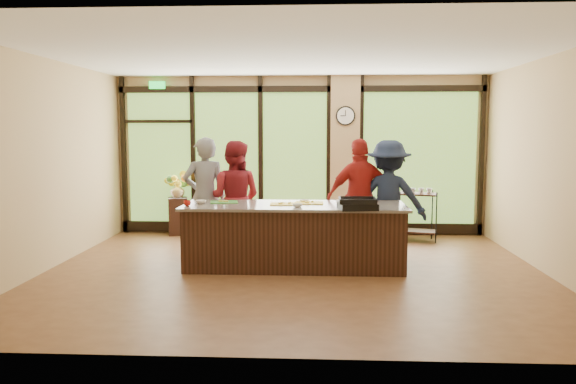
# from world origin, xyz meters

# --- Properties ---
(floor) EXTENTS (7.00, 7.00, 0.00)m
(floor) POSITION_xyz_m (0.00, 0.00, 0.00)
(floor) COLOR brown
(floor) RESTS_ON ground
(ceiling) EXTENTS (7.00, 7.00, 0.00)m
(ceiling) POSITION_xyz_m (0.00, 0.00, 3.00)
(ceiling) COLOR white
(ceiling) RESTS_ON back_wall
(back_wall) EXTENTS (7.00, 0.00, 7.00)m
(back_wall) POSITION_xyz_m (0.00, 3.00, 1.50)
(back_wall) COLOR tan
(back_wall) RESTS_ON floor
(left_wall) EXTENTS (0.00, 6.00, 6.00)m
(left_wall) POSITION_xyz_m (-3.50, 0.00, 1.50)
(left_wall) COLOR tan
(left_wall) RESTS_ON floor
(right_wall) EXTENTS (0.00, 6.00, 6.00)m
(right_wall) POSITION_xyz_m (3.50, 0.00, 1.50)
(right_wall) COLOR tan
(right_wall) RESTS_ON floor
(window_wall) EXTENTS (6.90, 0.12, 3.00)m
(window_wall) POSITION_xyz_m (0.16, 2.95, 1.39)
(window_wall) COLOR tan
(window_wall) RESTS_ON floor
(island_base) EXTENTS (3.10, 1.00, 0.88)m
(island_base) POSITION_xyz_m (0.00, 0.30, 0.44)
(island_base) COLOR #321910
(island_base) RESTS_ON floor
(countertop) EXTENTS (3.20, 1.10, 0.04)m
(countertop) POSITION_xyz_m (0.00, 0.30, 0.90)
(countertop) COLOR gray
(countertop) RESTS_ON island_base
(wall_clock) EXTENTS (0.36, 0.04, 0.36)m
(wall_clock) POSITION_xyz_m (0.85, 2.87, 2.25)
(wall_clock) COLOR black
(wall_clock) RESTS_ON window_wall
(cook_left) EXTENTS (0.79, 0.65, 1.88)m
(cook_left) POSITION_xyz_m (-1.45, 1.04, 0.94)
(cook_left) COLOR slate
(cook_left) RESTS_ON floor
(cook_midleft) EXTENTS (1.00, 0.84, 1.82)m
(cook_midleft) POSITION_xyz_m (-0.99, 1.08, 0.91)
(cook_midleft) COLOR maroon
(cook_midleft) RESTS_ON floor
(cook_midright) EXTENTS (1.16, 0.70, 1.86)m
(cook_midright) POSITION_xyz_m (1.01, 1.09, 0.93)
(cook_midright) COLOR maroon
(cook_midright) RESTS_ON floor
(cook_right) EXTENTS (1.28, 0.86, 1.83)m
(cook_right) POSITION_xyz_m (1.45, 1.12, 0.92)
(cook_right) COLOR #171F33
(cook_right) RESTS_ON floor
(roasting_pan) EXTENTS (0.55, 0.46, 0.09)m
(roasting_pan) POSITION_xyz_m (0.87, -0.17, 0.96)
(roasting_pan) COLOR black
(roasting_pan) RESTS_ON countertop
(mixing_bowl) EXTENTS (0.41, 0.41, 0.08)m
(mixing_bowl) POSITION_xyz_m (0.75, 0.08, 0.96)
(mixing_bowl) COLOR silver
(mixing_bowl) RESTS_ON countertop
(cutting_board_left) EXTENTS (0.45, 0.37, 0.01)m
(cutting_board_left) POSITION_xyz_m (-1.05, 0.47, 0.93)
(cutting_board_left) COLOR #3B8931
(cutting_board_left) RESTS_ON countertop
(cutting_board_center) EXTENTS (0.40, 0.30, 0.01)m
(cutting_board_center) POSITION_xyz_m (-0.16, 0.30, 0.93)
(cutting_board_center) COLOR yellow
(cutting_board_center) RESTS_ON countertop
(cutting_board_right) EXTENTS (0.42, 0.32, 0.01)m
(cutting_board_right) POSITION_xyz_m (0.21, 0.44, 0.93)
(cutting_board_right) COLOR yellow
(cutting_board_right) RESTS_ON countertop
(prep_bowl_near) EXTENTS (0.20, 0.20, 0.05)m
(prep_bowl_near) POSITION_xyz_m (-1.36, 0.33, 0.94)
(prep_bowl_near) COLOR white
(prep_bowl_near) RESTS_ON countertop
(prep_bowl_mid) EXTENTS (0.18, 0.18, 0.04)m
(prep_bowl_mid) POSITION_xyz_m (0.06, 0.04, 0.94)
(prep_bowl_mid) COLOR white
(prep_bowl_mid) RESTS_ON countertop
(prep_bowl_far) EXTENTS (0.19, 0.19, 0.04)m
(prep_bowl_far) POSITION_xyz_m (0.14, 0.58, 0.94)
(prep_bowl_far) COLOR white
(prep_bowl_far) RESTS_ON countertop
(red_ramekin) EXTENTS (0.13, 0.13, 0.08)m
(red_ramekin) POSITION_xyz_m (-1.50, 0.04, 0.96)
(red_ramekin) COLOR #AE1811
(red_ramekin) RESTS_ON countertop
(flower_stand) EXTENTS (0.44, 0.44, 0.71)m
(flower_stand) POSITION_xyz_m (-2.32, 2.75, 0.35)
(flower_stand) COLOR #321910
(flower_stand) RESTS_ON floor
(flower_vase) EXTENTS (0.35, 0.35, 0.28)m
(flower_vase) POSITION_xyz_m (-2.32, 2.75, 0.85)
(flower_vase) COLOR #9C8555
(flower_vase) RESTS_ON flower_stand
(bar_cart) EXTENTS (0.79, 0.59, 0.96)m
(bar_cart) POSITION_xyz_m (2.11, 2.34, 0.58)
(bar_cart) COLOR #321910
(bar_cart) RESTS_ON floor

